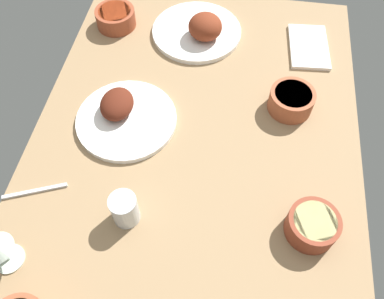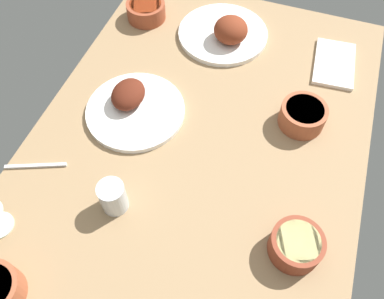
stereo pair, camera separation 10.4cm
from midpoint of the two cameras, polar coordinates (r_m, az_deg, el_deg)
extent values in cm
cube|color=#937551|center=(107.28, 2.76, -1.38)|extent=(140.00, 90.00, 4.00)
cylinder|color=white|center=(136.53, 6.75, 16.20)|extent=(29.52, 29.52, 1.60)
ellipsoid|color=maroon|center=(131.28, 8.00, 16.66)|extent=(10.91, 10.85, 8.02)
cylinder|color=white|center=(113.47, -5.60, 5.42)|extent=(28.28, 28.28, 1.60)
ellipsoid|color=#511E11|center=(113.02, -6.64, 7.78)|extent=(11.48, 9.24, 5.85)
cylinder|color=#A35133|center=(114.54, 18.26, 4.48)|extent=(12.72, 12.72, 6.36)
cylinder|color=#D6BC70|center=(112.54, 18.62, 5.31)|extent=(10.43, 10.43, 1.00)
cylinder|color=brown|center=(141.84, -4.49, 19.32)|extent=(13.10, 13.10, 5.81)
cylinder|color=#9E3314|center=(140.39, -4.56, 20.10)|extent=(10.74, 10.74, 1.00)
cylinder|color=brown|center=(95.52, 17.96, -13.35)|extent=(12.12, 12.12, 6.18)
cylinder|color=#DBCC7A|center=(93.19, 18.38, -12.80)|extent=(9.94, 9.94, 1.00)
cylinder|color=silver|center=(95.25, -8.33, -7.06)|extent=(6.57, 6.57, 8.85)
cube|color=white|center=(135.34, 22.06, 11.34)|extent=(20.81, 13.62, 1.20)
cube|color=silver|center=(109.09, -19.24, -2.45)|extent=(6.88, 15.23, 0.80)
camera|label=1|loc=(0.05, -87.13, 4.41)|focal=36.81mm
camera|label=2|loc=(0.05, 92.87, -4.41)|focal=36.81mm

